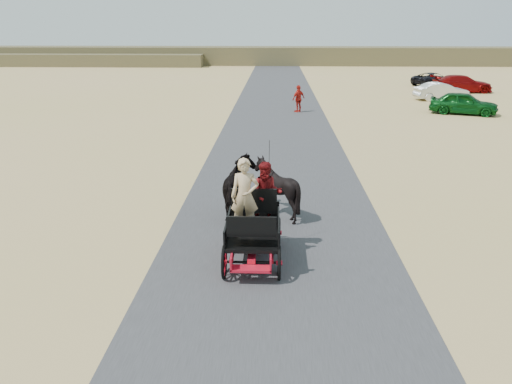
{
  "coord_description": "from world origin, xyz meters",
  "views": [
    {
      "loc": [
        -0.08,
        -10.67,
        5.43
      ],
      "look_at": [
        -0.59,
        1.86,
        1.2
      ],
      "focal_mm": 35.0,
      "sensor_mm": 36.0,
      "label": 1
    }
  ],
  "objects_px": {
    "carriage": "(253,246)",
    "horse_left": "(239,188)",
    "car_c": "(462,84)",
    "pedestrian": "(299,99)",
    "car_a": "(464,103)",
    "car_b": "(441,91)",
    "car_d": "(433,79)",
    "horse_right": "(277,188)"
  },
  "relations": [
    {
      "from": "pedestrian",
      "to": "car_c",
      "type": "relative_size",
      "value": 0.35
    },
    {
      "from": "pedestrian",
      "to": "car_d",
      "type": "distance_m",
      "value": 20.27
    },
    {
      "from": "carriage",
      "to": "car_a",
      "type": "height_order",
      "value": "car_a"
    },
    {
      "from": "car_c",
      "to": "car_b",
      "type": "bearing_deg",
      "value": 143.48
    },
    {
      "from": "horse_right",
      "to": "horse_left",
      "type": "bearing_deg",
      "value": 0.0
    },
    {
      "from": "car_d",
      "to": "horse_left",
      "type": "bearing_deg",
      "value": 124.63
    },
    {
      "from": "horse_right",
      "to": "car_a",
      "type": "height_order",
      "value": "horse_right"
    },
    {
      "from": "carriage",
      "to": "car_b",
      "type": "height_order",
      "value": "car_b"
    },
    {
      "from": "horse_left",
      "to": "car_d",
      "type": "bearing_deg",
      "value": -114.69
    },
    {
      "from": "horse_left",
      "to": "horse_right",
      "type": "xyz_separation_m",
      "value": [
        1.1,
        0.0,
        0.0
      ]
    },
    {
      "from": "horse_left",
      "to": "pedestrian",
      "type": "distance_m",
      "value": 18.71
    },
    {
      "from": "pedestrian",
      "to": "car_b",
      "type": "distance_m",
      "value": 12.4
    },
    {
      "from": "horse_left",
      "to": "car_a",
      "type": "bearing_deg",
      "value": -125.33
    },
    {
      "from": "car_a",
      "to": "car_d",
      "type": "bearing_deg",
      "value": 9.87
    },
    {
      "from": "pedestrian",
      "to": "car_c",
      "type": "distance_m",
      "value": 17.49
    },
    {
      "from": "pedestrian",
      "to": "car_b",
      "type": "relative_size",
      "value": 0.44
    },
    {
      "from": "car_a",
      "to": "car_c",
      "type": "height_order",
      "value": "car_c"
    },
    {
      "from": "horse_left",
      "to": "car_c",
      "type": "relative_size",
      "value": 0.41
    },
    {
      "from": "horse_left",
      "to": "car_d",
      "type": "relative_size",
      "value": 0.48
    },
    {
      "from": "pedestrian",
      "to": "car_a",
      "type": "relative_size",
      "value": 0.42
    },
    {
      "from": "car_a",
      "to": "car_b",
      "type": "xyz_separation_m",
      "value": [
        0.54,
        6.21,
        -0.05
      ]
    },
    {
      "from": "car_a",
      "to": "car_c",
      "type": "bearing_deg",
      "value": 1.08
    },
    {
      "from": "carriage",
      "to": "pedestrian",
      "type": "relative_size",
      "value": 1.39
    },
    {
      "from": "carriage",
      "to": "pedestrian",
      "type": "xyz_separation_m",
      "value": [
        1.94,
        21.55,
        0.5
      ]
    },
    {
      "from": "horse_right",
      "to": "car_a",
      "type": "relative_size",
      "value": 0.42
    },
    {
      "from": "car_a",
      "to": "horse_left",
      "type": "bearing_deg",
      "value": 164.37
    },
    {
      "from": "car_a",
      "to": "horse_right",
      "type": "bearing_deg",
      "value": 166.74
    },
    {
      "from": "carriage",
      "to": "car_d",
      "type": "distance_m",
      "value": 39.94
    },
    {
      "from": "pedestrian",
      "to": "car_b",
      "type": "xyz_separation_m",
      "value": [
        10.93,
        5.85,
        -0.22
      ]
    },
    {
      "from": "carriage",
      "to": "pedestrian",
      "type": "height_order",
      "value": "pedestrian"
    },
    {
      "from": "horse_left",
      "to": "car_d",
      "type": "xyz_separation_m",
      "value": [
        15.63,
        33.98,
        -0.26
      ]
    },
    {
      "from": "car_a",
      "to": "car_b",
      "type": "distance_m",
      "value": 6.24
    },
    {
      "from": "horse_left",
      "to": "pedestrian",
      "type": "xyz_separation_m",
      "value": [
        2.49,
        18.55,
        0.02
      ]
    },
    {
      "from": "horse_right",
      "to": "car_b",
      "type": "height_order",
      "value": "horse_right"
    },
    {
      "from": "pedestrian",
      "to": "car_d",
      "type": "xyz_separation_m",
      "value": [
        13.13,
        15.44,
        -0.28
      ]
    },
    {
      "from": "horse_right",
      "to": "car_c",
      "type": "distance_m",
      "value": 32.83
    },
    {
      "from": "pedestrian",
      "to": "horse_left",
      "type": "bearing_deg",
      "value": 40.66
    },
    {
      "from": "horse_left",
      "to": "car_b",
      "type": "xyz_separation_m",
      "value": [
        13.42,
        24.4,
        -0.2
      ]
    },
    {
      "from": "horse_left",
      "to": "car_a",
      "type": "relative_size",
      "value": 0.49
    },
    {
      "from": "horse_right",
      "to": "car_b",
      "type": "bearing_deg",
      "value": -116.8
    },
    {
      "from": "car_a",
      "to": "car_c",
      "type": "relative_size",
      "value": 0.84
    },
    {
      "from": "carriage",
      "to": "horse_left",
      "type": "xyz_separation_m",
      "value": [
        -0.55,
        3.0,
        0.49
      ]
    }
  ]
}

